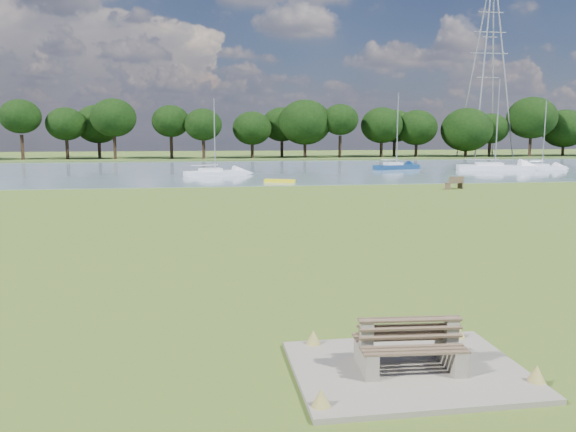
{
  "coord_description": "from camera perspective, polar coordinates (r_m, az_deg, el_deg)",
  "views": [
    {
      "loc": [
        -3.69,
        -23.37,
        4.4
      ],
      "look_at": [
        -0.39,
        -2.0,
        1.16
      ],
      "focal_mm": 35.0,
      "sensor_mm": 36.0,
      "label": 1
    }
  ],
  "objects": [
    {
      "name": "bench_pair",
      "position": [
        10.79,
        12.16,
        -12.77
      ],
      "size": [
        1.98,
        1.26,
        1.02
      ],
      "rotation": [
        0.0,
        0.0,
        -0.07
      ],
      "color": "gray",
      "rests_on": "concrete_pad"
    },
    {
      "name": "sailboat_2",
      "position": [
        56.8,
        -7.47,
        4.53
      ],
      "size": [
        6.35,
        3.36,
        7.63
      ],
      "rotation": [
        0.0,
        0.0,
        0.28
      ],
      "color": "white",
      "rests_on": "river"
    },
    {
      "name": "riverbank_bench",
      "position": [
        45.48,
        16.59,
        3.26
      ],
      "size": [
        1.68,
        1.07,
        1.0
      ],
      "rotation": [
        0.0,
        0.0,
        0.4
      ],
      "color": "brown",
      "rests_on": "ground"
    },
    {
      "name": "far_bank",
      "position": [
        95.54,
        -6.6,
        5.84
      ],
      "size": [
        220.0,
        20.0,
        0.4
      ],
      "primitive_type": "cube",
      "color": "#4C6626",
      "rests_on": "ground"
    },
    {
      "name": "sailboat_5",
      "position": [
        69.0,
        20.21,
        4.83
      ],
      "size": [
        8.61,
        4.6,
        10.26
      ],
      "rotation": [
        0.0,
        0.0,
        -0.29
      ],
      "color": "white",
      "rests_on": "river"
    },
    {
      "name": "river",
      "position": [
        65.62,
        -5.56,
        4.65
      ],
      "size": [
        220.0,
        40.0,
        0.1
      ],
      "primitive_type": "cube",
      "color": "slate",
      "rests_on": "ground"
    },
    {
      "name": "tree_line",
      "position": [
        91.51,
        -5.8,
        9.4
      ],
      "size": [
        144.71,
        8.06,
        9.75
      ],
      "color": "black",
      "rests_on": "far_bank"
    },
    {
      "name": "concrete_pad",
      "position": [
        10.97,
        12.08,
        -15.04
      ],
      "size": [
        4.2,
        3.2,
        0.1
      ],
      "primitive_type": "cube",
      "color": "gray",
      "rests_on": "ground"
    },
    {
      "name": "sailboat_0",
      "position": [
        71.05,
        24.37,
        4.62
      ],
      "size": [
        5.51,
        1.88,
        7.86
      ],
      "rotation": [
        0.0,
        0.0,
        0.07
      ],
      "color": "white",
      "rests_on": "river"
    },
    {
      "name": "ground",
      "position": [
        24.06,
        0.18,
        -2.01
      ],
      "size": [
        220.0,
        220.0,
        0.0
      ],
      "primitive_type": "plane",
      "color": "olive"
    },
    {
      "name": "pylon",
      "position": [
        106.66,
        19.78,
        15.61
      ],
      "size": [
        6.94,
        4.86,
        29.14
      ],
      "color": "#9B9C9E",
      "rests_on": "far_bank"
    },
    {
      "name": "kayak",
      "position": [
        48.95,
        -0.86,
        3.59
      ],
      "size": [
        2.73,
        1.6,
        0.27
      ],
      "primitive_type": "cube",
      "rotation": [
        0.0,
        0.0,
        -0.39
      ],
      "color": "yellow",
      "rests_on": "river"
    },
    {
      "name": "sailboat_1",
      "position": [
        67.36,
        10.91,
        5.11
      ],
      "size": [
        5.95,
        3.51,
        8.85
      ],
      "rotation": [
        0.0,
        0.0,
        0.36
      ],
      "color": "navy",
      "rests_on": "river"
    }
  ]
}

